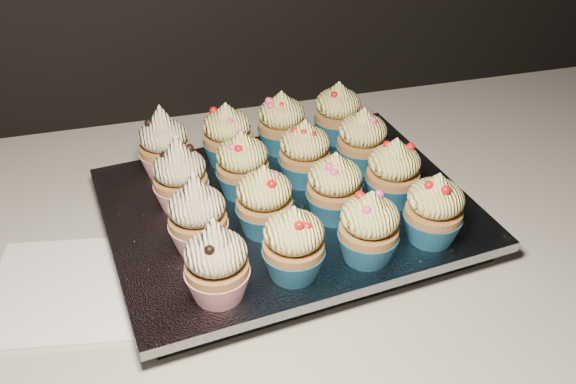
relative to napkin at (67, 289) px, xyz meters
name	(u,v)px	position (x,y,z in m)	size (l,w,h in m)	color
worktop	(259,237)	(0.22, 0.06, -0.02)	(2.44, 0.64, 0.04)	beige
napkin	(67,289)	(0.00, 0.00, 0.00)	(0.16, 0.16, 0.00)	white
baking_tray	(288,219)	(0.26, 0.05, 0.01)	(0.38, 0.29, 0.02)	black
foil_lining	(288,207)	(0.26, 0.05, 0.03)	(0.41, 0.32, 0.01)	silver
cupcake_0	(216,263)	(0.15, -0.08, 0.07)	(0.06, 0.06, 0.10)	#AE182E
cupcake_1	(294,244)	(0.23, -0.07, 0.07)	(0.06, 0.06, 0.08)	#1A567A
cupcake_2	(369,228)	(0.31, -0.07, 0.07)	(0.06, 0.06, 0.08)	#1A567A
cupcake_3	(434,210)	(0.39, -0.06, 0.07)	(0.06, 0.06, 0.08)	#1A567A
cupcake_4	(197,216)	(0.14, -0.01, 0.07)	(0.06, 0.06, 0.10)	#AE182E
cupcake_5	(264,202)	(0.22, 0.00, 0.07)	(0.06, 0.06, 0.08)	#1A567A
cupcake_6	(334,188)	(0.30, 0.01, 0.07)	(0.06, 0.06, 0.08)	#1A567A
cupcake_7	(393,173)	(0.37, 0.02, 0.07)	(0.06, 0.06, 0.08)	#1A567A
cupcake_8	(180,177)	(0.14, 0.07, 0.07)	(0.06, 0.06, 0.10)	#AE182E
cupcake_9	(242,165)	(0.21, 0.08, 0.07)	(0.06, 0.06, 0.08)	#1A567A
cupcake_10	(305,154)	(0.29, 0.09, 0.07)	(0.06, 0.06, 0.08)	#1A567A
cupcake_11	(362,141)	(0.37, 0.10, 0.07)	(0.06, 0.06, 0.08)	#1A567A
cupcake_12	(164,145)	(0.13, 0.15, 0.07)	(0.06, 0.06, 0.10)	#AE182E
cupcake_13	(227,136)	(0.21, 0.15, 0.07)	(0.06, 0.06, 0.08)	#1A567A
cupcake_14	(282,123)	(0.28, 0.17, 0.07)	(0.06, 0.06, 0.08)	#1A567A
cupcake_15	(338,113)	(0.36, 0.17, 0.07)	(0.06, 0.06, 0.08)	#1A567A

